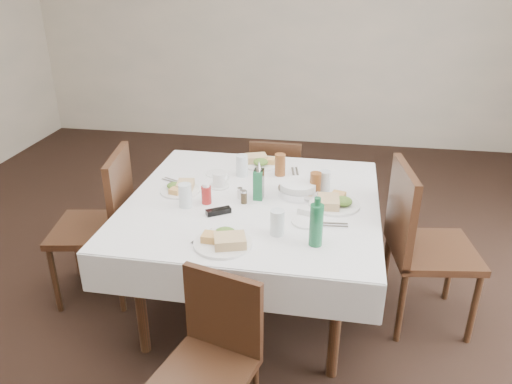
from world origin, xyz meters
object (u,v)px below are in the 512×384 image
at_px(chair_east, 418,238).
at_px(bread_basket, 298,189).
at_px(chair_south, 214,350).
at_px(ketchup_bottle, 206,194).
at_px(water_e, 324,181).
at_px(oil_cruet_green, 258,184).
at_px(chair_west, 105,217).
at_px(chair_north, 276,181).
at_px(oil_cruet_dark, 259,182).
at_px(water_w, 185,195).
at_px(water_s, 277,223).
at_px(water_n, 242,166).
at_px(green_bottle, 316,224).
at_px(coffee_mug, 219,180).
at_px(dining_table, 253,210).

xyz_separation_m(chair_east, bread_basket, (-0.72, 0.09, 0.22)).
xyz_separation_m(chair_south, ketchup_bottle, (-0.25, 0.86, 0.35)).
height_order(water_e, oil_cruet_green, oil_cruet_green).
bearing_deg(water_e, chair_west, -170.61).
distance_m(chair_north, water_e, 0.91).
relative_size(chair_south, oil_cruet_dark, 3.51).
relative_size(chair_east, oil_cruet_green, 4.44).
bearing_deg(oil_cruet_green, ketchup_bottle, -160.29).
bearing_deg(water_w, water_s, -22.30).
bearing_deg(water_n, green_bottle, -56.53).
bearing_deg(coffee_mug, water_s, -50.84).
height_order(dining_table, water_w, water_w).
xyz_separation_m(water_s, bread_basket, (0.06, 0.50, -0.03)).
distance_m(chair_east, bread_basket, 0.76).
height_order(water_s, oil_cruet_dark, oil_cruet_dark).
relative_size(oil_cruet_dark, oil_cruet_green, 1.02).
distance_m(coffee_mug, green_bottle, 0.88).
xyz_separation_m(chair_south, oil_cruet_dark, (0.04, 0.99, 0.39)).
distance_m(chair_north, oil_cruet_dark, 0.99).
xyz_separation_m(dining_table, green_bottle, (0.40, -0.46, 0.19)).
bearing_deg(water_e, chair_east, -17.49).
bearing_deg(bread_basket, chair_south, -104.18).
bearing_deg(bread_basket, green_bottle, -76.12).
bearing_deg(water_e, oil_cruet_green, -153.54).
relative_size(water_s, ketchup_bottle, 1.09).
xyz_separation_m(chair_west, oil_cruet_dark, (0.98, 0.06, 0.29)).
relative_size(chair_south, chair_west, 0.82).
xyz_separation_m(water_n, oil_cruet_green, (0.16, -0.33, 0.03)).
xyz_separation_m(dining_table, water_e, (0.41, 0.20, 0.14)).
relative_size(ketchup_bottle, coffee_mug, 1.00).
bearing_deg(chair_south, water_e, 69.87).
height_order(dining_table, coffee_mug, coffee_mug).
bearing_deg(dining_table, chair_north, 88.59).
bearing_deg(water_w, water_n, 65.04).
bearing_deg(chair_west, oil_cruet_green, 2.10).
bearing_deg(chair_east, oil_cruet_dark, 179.24).
bearing_deg(chair_east, chair_west, -178.62).
distance_m(chair_west, green_bottle, 1.45).
bearing_deg(oil_cruet_green, chair_west, -177.90).
distance_m(chair_south, water_s, 0.71).
distance_m(water_w, bread_basket, 0.68).
xyz_separation_m(chair_south, green_bottle, (0.41, 0.50, 0.41)).
xyz_separation_m(water_e, oil_cruet_green, (-0.38, -0.19, 0.03)).
relative_size(chair_north, water_w, 5.90).
xyz_separation_m(water_n, water_w, (-0.23, -0.50, -0.00)).
xyz_separation_m(water_w, oil_cruet_dark, (0.40, 0.19, 0.03)).
xyz_separation_m(water_s, water_e, (0.22, 0.59, -0.00)).
bearing_deg(oil_cruet_green, oil_cruet_dark, 89.43).
bearing_deg(bread_basket, water_s, -97.09).
distance_m(chair_west, water_w, 0.65).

